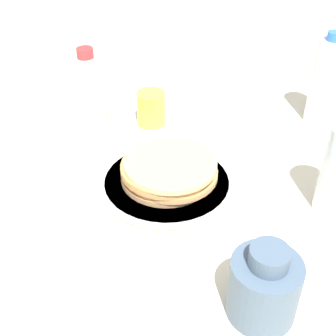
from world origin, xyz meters
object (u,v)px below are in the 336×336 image
juice_glass (150,108)px  pancake_stack (168,170)px  plate (168,182)px  water_bottle_near (91,105)px  cream_jug (264,286)px  water_bottle_mid (325,81)px

juice_glass → pancake_stack: bearing=1.1°
pancake_stack → juice_glass: bearing=-178.9°
plate → pancake_stack: pancake_stack is taller
juice_glass → water_bottle_near: (0.09, -0.13, 0.07)m
pancake_stack → juice_glass: juice_glass is taller
cream_jug → pancake_stack: bearing=-164.3°
pancake_stack → juice_glass: size_ratio=2.39×
cream_jug → juice_glass: bearing=-170.5°
plate → water_bottle_mid: water_bottle_mid is taller
plate → juice_glass: juice_glass is taller
water_bottle_mid → juice_glass: bearing=-96.8°
juice_glass → water_bottle_mid: 0.39m
water_bottle_near → juice_glass: bearing=123.9°
plate → cream_jug: 0.31m
cream_jug → water_bottle_mid: water_bottle_mid is taller
plate → water_bottle_near: (-0.14, -0.13, 0.10)m
juice_glass → cream_jug: size_ratio=0.64×
cream_jug → water_bottle_near: bearing=-154.0°
plate → water_bottle_mid: (-0.18, 0.37, 0.09)m
plate → cream_jug: (0.30, 0.08, 0.04)m
pancake_stack → juice_glass: (-0.23, -0.00, 0.00)m
plate → pancake_stack: size_ratio=1.38×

